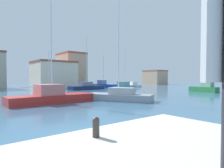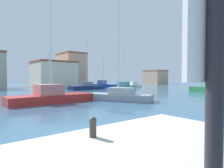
{
  "view_description": "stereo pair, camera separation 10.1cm",
  "coord_description": "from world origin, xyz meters",
  "px_view_note": "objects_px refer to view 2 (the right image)",
  "views": [
    {
      "loc": [
        -4.42,
        -6.74,
        2.65
      ],
      "look_at": [
        19.14,
        22.82,
        1.43
      ],
      "focal_mm": 30.46,
      "sensor_mm": 36.0,
      "label": 1
    },
    {
      "loc": [
        -4.34,
        -6.8,
        2.65
      ],
      "look_at": [
        19.14,
        22.82,
        1.43
      ],
      "focal_mm": 30.46,
      "sensor_mm": 36.0,
      "label": 2
    }
  ],
  "objects_px": {
    "sailboat_teal_far_right": "(124,87)",
    "mooring_bollard": "(93,126)",
    "sailboat_blue_distant_north": "(103,85)",
    "sailboat_red_behind_lamppost": "(51,96)",
    "sailboat_green_center_channel": "(204,88)",
    "sailboat_grey_distant_east": "(119,96)",
    "sailboat_navy_inner_mooring": "(87,87)",
    "motorboat_white_far_left": "(132,85)",
    "sailboat_yellow_outer_mooring": "(49,89)"
  },
  "relations": [
    {
      "from": "sailboat_teal_far_right",
      "to": "sailboat_grey_distant_east",
      "type": "xyz_separation_m",
      "value": [
        -14.09,
        -14.58,
        -0.12
      ]
    },
    {
      "from": "sailboat_blue_distant_north",
      "to": "sailboat_grey_distant_east",
      "type": "bearing_deg",
      "value": -122.14
    },
    {
      "from": "mooring_bollard",
      "to": "sailboat_blue_distant_north",
      "type": "distance_m",
      "value": 44.8
    },
    {
      "from": "mooring_bollard",
      "to": "motorboat_white_far_left",
      "type": "relative_size",
      "value": 0.09
    },
    {
      "from": "sailboat_yellow_outer_mooring",
      "to": "sailboat_green_center_channel",
      "type": "distance_m",
      "value": 29.01
    },
    {
      "from": "mooring_bollard",
      "to": "sailboat_yellow_outer_mooring",
      "type": "bearing_deg",
      "value": 72.12
    },
    {
      "from": "mooring_bollard",
      "to": "sailboat_blue_distant_north",
      "type": "relative_size",
      "value": 0.06
    },
    {
      "from": "sailboat_red_behind_lamppost",
      "to": "sailboat_grey_distant_east",
      "type": "relative_size",
      "value": 0.85
    },
    {
      "from": "mooring_bollard",
      "to": "sailboat_blue_distant_north",
      "type": "xyz_separation_m",
      "value": [
        26.44,
        36.16,
        -0.57
      ]
    },
    {
      "from": "sailboat_green_center_channel",
      "to": "motorboat_white_far_left",
      "type": "xyz_separation_m",
      "value": [
        2.37,
        21.67,
        -0.18
      ]
    },
    {
      "from": "sailboat_green_center_channel",
      "to": "sailboat_navy_inner_mooring",
      "type": "bearing_deg",
      "value": 122.35
    },
    {
      "from": "sailboat_green_center_channel",
      "to": "sailboat_navy_inner_mooring",
      "type": "height_order",
      "value": "sailboat_navy_inner_mooring"
    },
    {
      "from": "sailboat_yellow_outer_mooring",
      "to": "sailboat_navy_inner_mooring",
      "type": "xyz_separation_m",
      "value": [
        9.57,
        2.38,
        0.05
      ]
    },
    {
      "from": "sailboat_grey_distant_east",
      "to": "sailboat_navy_inner_mooring",
      "type": "distance_m",
      "value": 22.21
    },
    {
      "from": "sailboat_yellow_outer_mooring",
      "to": "sailboat_navy_inner_mooring",
      "type": "height_order",
      "value": "sailboat_navy_inner_mooring"
    },
    {
      "from": "sailboat_blue_distant_north",
      "to": "sailboat_red_behind_lamppost",
      "type": "relative_size",
      "value": 0.84
    },
    {
      "from": "sailboat_yellow_outer_mooring",
      "to": "sailboat_teal_far_right",
      "type": "xyz_separation_m",
      "value": [
        15.65,
        -3.76,
        0.1
      ]
    },
    {
      "from": "sailboat_red_behind_lamppost",
      "to": "sailboat_navy_inner_mooring",
      "type": "height_order",
      "value": "sailboat_navy_inner_mooring"
    },
    {
      "from": "sailboat_green_center_channel",
      "to": "sailboat_grey_distant_east",
      "type": "xyz_separation_m",
      "value": [
        -21.03,
        -0.15,
        -0.15
      ]
    },
    {
      "from": "sailboat_grey_distant_east",
      "to": "motorboat_white_far_left",
      "type": "height_order",
      "value": "sailboat_grey_distant_east"
    },
    {
      "from": "motorboat_white_far_left",
      "to": "mooring_bollard",
      "type": "bearing_deg",
      "value": -135.61
    },
    {
      "from": "sailboat_navy_inner_mooring",
      "to": "sailboat_yellow_outer_mooring",
      "type": "bearing_deg",
      "value": -166.05
    },
    {
      "from": "sailboat_blue_distant_north",
      "to": "sailboat_grey_distant_east",
      "type": "xyz_separation_m",
      "value": [
        -15.0,
        -23.87,
        -0.14
      ]
    },
    {
      "from": "sailboat_green_center_channel",
      "to": "sailboat_yellow_outer_mooring",
      "type": "bearing_deg",
      "value": 141.17
    },
    {
      "from": "sailboat_teal_far_right",
      "to": "sailboat_grey_distant_east",
      "type": "distance_m",
      "value": 20.27
    },
    {
      "from": "sailboat_green_center_channel",
      "to": "sailboat_navy_inner_mooring",
      "type": "relative_size",
      "value": 0.65
    },
    {
      "from": "mooring_bollard",
      "to": "motorboat_white_far_left",
      "type": "xyz_separation_m",
      "value": [
        34.84,
        34.11,
        -0.73
      ]
    },
    {
      "from": "sailboat_red_behind_lamppost",
      "to": "sailboat_navy_inner_mooring",
      "type": "xyz_separation_m",
      "value": [
        14.95,
        17.72,
        -0.04
      ]
    },
    {
      "from": "sailboat_blue_distant_north",
      "to": "motorboat_white_far_left",
      "type": "height_order",
      "value": "sailboat_blue_distant_north"
    },
    {
      "from": "mooring_bollard",
      "to": "sailboat_teal_far_right",
      "type": "relative_size",
      "value": 0.06
    },
    {
      "from": "sailboat_navy_inner_mooring",
      "to": "mooring_bollard",
      "type": "bearing_deg",
      "value": -120.51
    },
    {
      "from": "sailboat_red_behind_lamppost",
      "to": "mooring_bollard",
      "type": "bearing_deg",
      "value": -106.4
    },
    {
      "from": "sailboat_red_behind_lamppost",
      "to": "sailboat_grey_distant_east",
      "type": "xyz_separation_m",
      "value": [
        6.94,
        -3.0,
        -0.1
      ]
    },
    {
      "from": "sailboat_yellow_outer_mooring",
      "to": "sailboat_grey_distant_east",
      "type": "relative_size",
      "value": 0.61
    },
    {
      "from": "sailboat_yellow_outer_mooring",
      "to": "motorboat_white_far_left",
      "type": "xyz_separation_m",
      "value": [
        24.96,
        3.48,
        -0.04
      ]
    },
    {
      "from": "sailboat_blue_distant_north",
      "to": "sailboat_green_center_channel",
      "type": "distance_m",
      "value": 24.48
    },
    {
      "from": "mooring_bollard",
      "to": "sailboat_teal_far_right",
      "type": "xyz_separation_m",
      "value": [
        25.53,
        26.87,
        -0.59
      ]
    },
    {
      "from": "sailboat_yellow_outer_mooring",
      "to": "sailboat_grey_distant_east",
      "type": "bearing_deg",
      "value": -85.12
    },
    {
      "from": "mooring_bollard",
      "to": "sailboat_green_center_channel",
      "type": "xyz_separation_m",
      "value": [
        32.48,
        12.44,
        -0.55
      ]
    },
    {
      "from": "mooring_bollard",
      "to": "sailboat_navy_inner_mooring",
      "type": "xyz_separation_m",
      "value": [
        19.45,
        33.0,
        -0.64
      ]
    },
    {
      "from": "sailboat_yellow_outer_mooring",
      "to": "motorboat_white_far_left",
      "type": "distance_m",
      "value": 25.2
    },
    {
      "from": "sailboat_red_behind_lamppost",
      "to": "sailboat_navy_inner_mooring",
      "type": "bearing_deg",
      "value": 49.84
    },
    {
      "from": "sailboat_yellow_outer_mooring",
      "to": "sailboat_green_center_channel",
      "type": "relative_size",
      "value": 0.97
    },
    {
      "from": "sailboat_red_behind_lamppost",
      "to": "motorboat_white_far_left",
      "type": "distance_m",
      "value": 35.7
    },
    {
      "from": "sailboat_yellow_outer_mooring",
      "to": "sailboat_grey_distant_east",
      "type": "xyz_separation_m",
      "value": [
        1.57,
        -18.34,
        -0.01
      ]
    },
    {
      "from": "sailboat_red_behind_lamppost",
      "to": "sailboat_grey_distant_east",
      "type": "height_order",
      "value": "sailboat_grey_distant_east"
    },
    {
      "from": "mooring_bollard",
      "to": "sailboat_yellow_outer_mooring",
      "type": "height_order",
      "value": "sailboat_yellow_outer_mooring"
    },
    {
      "from": "sailboat_teal_far_right",
      "to": "mooring_bollard",
      "type": "bearing_deg",
      "value": -133.54
    },
    {
      "from": "mooring_bollard",
      "to": "sailboat_blue_distant_north",
      "type": "height_order",
      "value": "sailboat_blue_distant_north"
    },
    {
      "from": "sailboat_yellow_outer_mooring",
      "to": "sailboat_navy_inner_mooring",
      "type": "distance_m",
      "value": 9.86
    }
  ]
}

